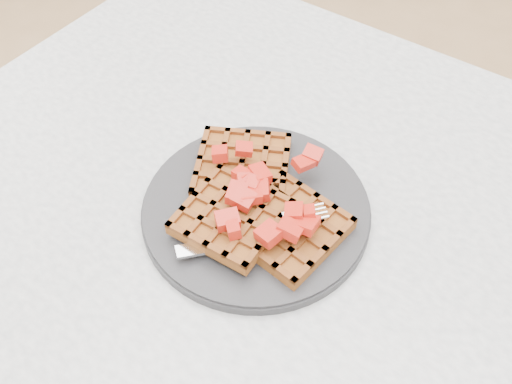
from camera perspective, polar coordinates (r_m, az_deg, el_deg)
table at (r=0.75m, az=9.06°, el=-11.07°), size 1.20×0.80×0.75m
plate at (r=0.67m, az=0.00°, el=-1.74°), size 0.27×0.27×0.02m
waffles at (r=0.65m, az=-0.18°, el=-0.93°), size 0.23×0.21×0.03m
strawberry_pile at (r=0.64m, az=0.00°, el=0.81°), size 0.15×0.15×0.02m
fork at (r=0.63m, az=0.73°, el=-4.33°), size 0.13×0.15×0.02m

